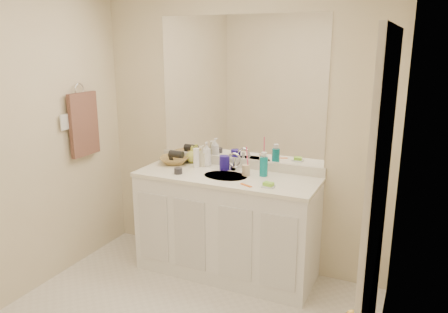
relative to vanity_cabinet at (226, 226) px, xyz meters
name	(u,v)px	position (x,y,z in m)	size (l,w,h in m)	color
wall_back	(240,131)	(0.00, 0.28, 0.77)	(2.60, 0.02, 2.40)	beige
wall_left	(4,148)	(-1.30, -1.02, 0.77)	(0.02, 2.60, 2.40)	beige
wall_right	(385,202)	(1.30, -1.02, 0.77)	(0.02, 2.60, 2.40)	beige
vanity_cabinet	(226,226)	(0.00, 0.00, 0.00)	(1.50, 0.55, 0.85)	white
countertop	(227,177)	(0.00, 0.00, 0.44)	(1.52, 0.57, 0.03)	white
backsplash	(239,163)	(0.00, 0.26, 0.50)	(1.52, 0.03, 0.08)	silver
sink_basin	(226,177)	(0.00, -0.02, 0.44)	(0.37, 0.37, 0.02)	beige
faucet	(234,164)	(0.00, 0.16, 0.51)	(0.02, 0.02, 0.11)	silver
mirror	(240,89)	(0.00, 0.27, 1.14)	(1.48, 0.01, 1.20)	white
blue_mug	(225,163)	(-0.08, 0.14, 0.52)	(0.09, 0.09, 0.12)	#22148B
tan_cup	(246,170)	(0.15, 0.06, 0.50)	(0.07, 0.07, 0.09)	beige
toothbrush	(247,158)	(0.16, 0.06, 0.60)	(0.01, 0.01, 0.19)	#FB4272
mouthwash_bottle	(264,167)	(0.28, 0.11, 0.53)	(0.07, 0.07, 0.16)	#0B7D87
soap_dish	(268,186)	(0.42, -0.15, 0.46)	(0.09, 0.08, 0.01)	silver
green_soap	(268,184)	(0.42, -0.15, 0.48)	(0.07, 0.05, 0.03)	#8AD935
orange_comb	(246,185)	(0.25, -0.18, 0.46)	(0.11, 0.02, 0.00)	orange
dark_jar	(178,171)	(-0.38, -0.13, 0.48)	(0.07, 0.07, 0.05)	#2A292F
extra_white_bottle	(196,158)	(-0.34, 0.10, 0.54)	(0.05, 0.05, 0.17)	white
soap_bottle_white	(207,154)	(-0.27, 0.18, 0.56)	(0.08, 0.08, 0.22)	white
soap_bottle_cream	(203,156)	(-0.31, 0.17, 0.55)	(0.08, 0.08, 0.18)	beige
soap_bottle_yellow	(193,154)	(-0.44, 0.23, 0.53)	(0.12, 0.12, 0.15)	#C7CD4F
wicker_basket	(175,160)	(-0.57, 0.13, 0.49)	(0.26, 0.26, 0.06)	olive
hair_dryer	(176,154)	(-0.55, 0.13, 0.54)	(0.06, 0.06, 0.13)	black
towel_ring	(79,89)	(-1.27, -0.25, 1.12)	(0.11, 0.11, 0.01)	silver
hand_towel	(84,124)	(-1.25, -0.25, 0.82)	(0.04, 0.32, 0.55)	#4A2F27
switch_plate	(64,122)	(-1.27, -0.45, 0.88)	(0.01, 0.09, 0.13)	silver
door	(371,267)	(1.29, -1.32, 0.57)	(0.02, 0.82, 2.00)	silver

